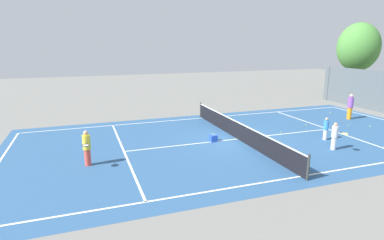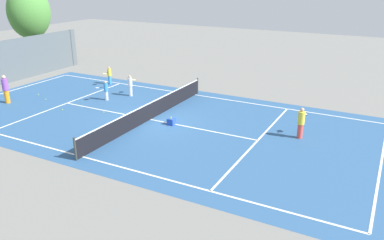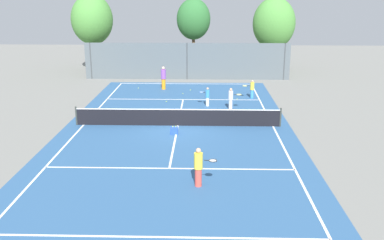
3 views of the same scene
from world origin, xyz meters
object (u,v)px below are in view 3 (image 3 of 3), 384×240
(player_1, at_px, (207,96))
(tennis_ball_5, at_px, (176,111))
(ball_crate, at_px, (174,130))
(tennis_ball_0, at_px, (183,94))
(player_0, at_px, (252,89))
(player_3, at_px, (163,78))
(player_4, at_px, (199,167))
(tennis_ball_4, at_px, (138,88))
(tennis_ball_1, at_px, (237,99))
(tennis_ball_3, at_px, (166,102))
(tennis_ball_2, at_px, (190,90))
(player_2, at_px, (231,98))

(player_1, relative_size, tennis_ball_5, 19.48)
(ball_crate, height_order, tennis_ball_0, ball_crate)
(player_0, distance_m, tennis_ball_5, 6.57)
(player_3, height_order, player_4, player_3)
(player_4, relative_size, tennis_ball_4, 24.35)
(player_0, height_order, tennis_ball_1, player_0)
(player_0, height_order, tennis_ball_5, player_0)
(player_0, height_order, tennis_ball_4, player_0)
(player_1, bearing_deg, tennis_ball_1, 41.55)
(player_0, relative_size, tennis_ball_3, 20.34)
(player_3, bearing_deg, tennis_ball_4, 172.93)
(ball_crate, bearing_deg, tennis_ball_0, 89.92)
(player_0, distance_m, ball_crate, 9.85)
(player_1, bearing_deg, player_4, -91.85)
(player_3, distance_m, tennis_ball_5, 6.91)
(tennis_ball_1, bearing_deg, tennis_ball_2, 139.95)
(ball_crate, bearing_deg, tennis_ball_4, 107.62)
(player_2, relative_size, tennis_ball_4, 21.60)
(player_1, xyz_separation_m, tennis_ball_1, (2.18, 1.93, -0.64))
(player_3, bearing_deg, player_4, -80.46)
(tennis_ball_0, xyz_separation_m, tennis_ball_1, (4.00, -1.65, 0.00))
(player_2, distance_m, player_4, 12.08)
(tennis_ball_0, bearing_deg, tennis_ball_1, -22.42)
(player_0, height_order, tennis_ball_0, player_0)
(tennis_ball_1, bearing_deg, player_3, 149.68)
(player_1, relative_size, tennis_ball_0, 19.48)
(tennis_ball_1, distance_m, tennis_ball_4, 8.46)
(tennis_ball_3, bearing_deg, tennis_ball_1, 10.08)
(tennis_ball_4, bearing_deg, player_0, -19.64)
(tennis_ball_1, bearing_deg, tennis_ball_5, -140.91)
(player_1, distance_m, player_3, 6.25)
(player_1, xyz_separation_m, tennis_ball_0, (-1.82, 3.58, -0.64))
(player_4, bearing_deg, tennis_ball_5, 98.20)
(tennis_ball_0, xyz_separation_m, tennis_ball_4, (-3.68, 1.89, 0.00))
(ball_crate, relative_size, tennis_ball_4, 6.45)
(tennis_ball_2, bearing_deg, player_4, -87.15)
(tennis_ball_4, bearing_deg, tennis_ball_3, -59.36)
(player_3, xyz_separation_m, ball_crate, (1.60, -11.29, -0.75))
(tennis_ball_5, bearing_deg, player_4, -81.80)
(player_2, xyz_separation_m, tennis_ball_0, (-3.38, 4.42, -0.71))
(player_3, height_order, tennis_ball_2, player_3)
(tennis_ball_0, bearing_deg, tennis_ball_4, 152.83)
(player_4, bearing_deg, tennis_ball_4, 105.60)
(tennis_ball_0, relative_size, tennis_ball_1, 1.00)
(player_4, bearing_deg, player_2, 80.63)
(ball_crate, bearing_deg, tennis_ball_2, 87.15)
(tennis_ball_0, relative_size, tennis_ball_4, 1.00)
(player_0, distance_m, player_2, 3.61)
(tennis_ball_2, xyz_separation_m, tennis_ball_4, (-4.21, 0.62, 0.00))
(tennis_ball_5, bearing_deg, player_0, 35.99)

